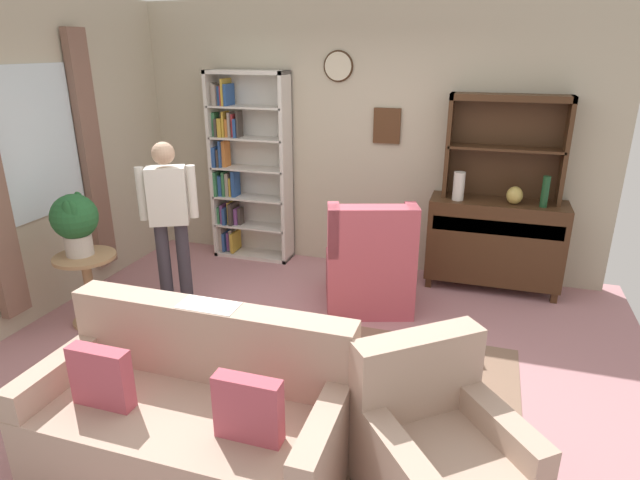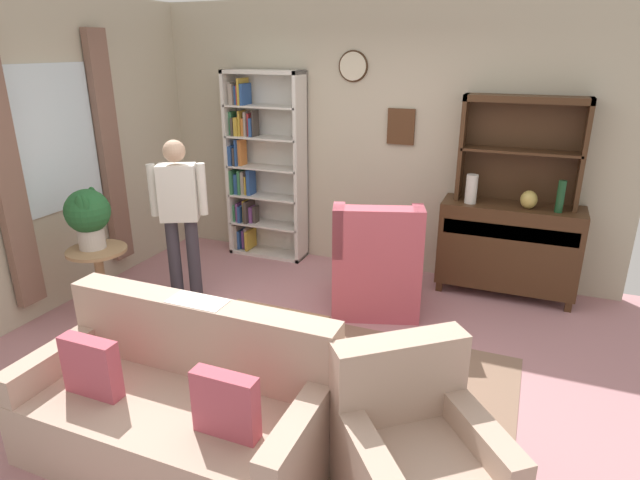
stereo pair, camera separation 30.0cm
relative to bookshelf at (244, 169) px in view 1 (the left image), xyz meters
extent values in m
cube|color=#B27A7F|center=(1.35, -1.94, -1.05)|extent=(5.40, 4.60, 0.02)
cube|color=#BCB299|center=(1.35, 0.19, 0.36)|extent=(5.00, 0.06, 2.80)
cylinder|color=beige|center=(1.05, 0.14, 1.10)|extent=(0.28, 0.03, 0.28)
torus|color=#382314|center=(1.05, 0.14, 1.10)|extent=(0.31, 0.02, 0.31)
cube|color=#4C2D19|center=(1.58, 0.14, 0.52)|extent=(0.28, 0.03, 0.36)
cube|color=#BCB299|center=(-1.18, -1.94, 0.36)|extent=(0.06, 4.20, 2.80)
cube|color=silver|center=(-1.14, -1.70, 0.51)|extent=(0.02, 0.90, 1.30)
cube|color=#7F5B4C|center=(-1.09, -1.12, 0.31)|extent=(0.08, 0.24, 2.30)
cube|color=#846651|center=(1.55, -2.24, -1.04)|extent=(2.90, 1.91, 0.01)
cube|color=silver|center=(-0.35, -0.01, 0.01)|extent=(0.04, 0.30, 2.10)
cube|color=silver|center=(0.51, -0.01, 0.01)|extent=(0.04, 0.30, 2.10)
cube|color=silver|center=(0.08, -0.01, 1.04)|extent=(0.90, 0.30, 0.04)
cube|color=silver|center=(0.08, -0.01, -1.02)|extent=(0.90, 0.30, 0.04)
cube|color=silver|center=(0.08, 0.13, 0.01)|extent=(0.90, 0.01, 2.10)
cube|color=silver|center=(0.08, -0.01, -0.66)|extent=(0.86, 0.30, 0.02)
cube|color=gray|center=(-0.30, -0.03, -0.85)|extent=(0.04, 0.18, 0.29)
cube|color=#284C8C|center=(-0.26, -0.03, -0.88)|extent=(0.03, 0.20, 0.22)
cube|color=#723F7F|center=(-0.22, -0.03, -0.88)|extent=(0.03, 0.12, 0.22)
cube|color=gray|center=(-0.19, -0.03, -0.86)|extent=(0.04, 0.11, 0.25)
cube|color=gold|center=(-0.15, -0.03, -0.87)|extent=(0.03, 0.24, 0.23)
cube|color=silver|center=(0.08, -0.01, -0.33)|extent=(0.86, 0.30, 0.02)
cube|color=#337247|center=(-0.31, -0.03, -0.55)|extent=(0.03, 0.17, 0.20)
cube|color=#723F7F|center=(-0.27, -0.03, -0.54)|extent=(0.03, 0.18, 0.22)
cube|color=#284C8C|center=(-0.23, -0.03, -0.56)|extent=(0.03, 0.23, 0.19)
cube|color=gold|center=(-0.19, -0.03, -0.52)|extent=(0.03, 0.13, 0.26)
cube|color=#3F3833|center=(-0.15, -0.03, -0.53)|extent=(0.04, 0.23, 0.25)
cube|color=#723F7F|center=(-0.10, -0.03, -0.56)|extent=(0.04, 0.14, 0.19)
cube|color=#3F3833|center=(-0.06, -0.03, -0.55)|extent=(0.03, 0.10, 0.20)
cube|color=silver|center=(0.08, -0.01, 0.01)|extent=(0.86, 0.30, 0.02)
cube|color=#337247|center=(-0.31, -0.03, -0.18)|extent=(0.03, 0.23, 0.28)
cube|color=#284C8C|center=(-0.27, -0.03, -0.20)|extent=(0.04, 0.18, 0.23)
cube|color=#337247|center=(-0.22, -0.03, -0.18)|extent=(0.03, 0.19, 0.28)
cube|color=gray|center=(-0.18, -0.03, -0.18)|extent=(0.04, 0.16, 0.27)
cube|color=gold|center=(-0.15, -0.03, -0.21)|extent=(0.02, 0.15, 0.21)
cube|color=#284C8C|center=(-0.10, -0.03, -0.17)|extent=(0.04, 0.16, 0.29)
cube|color=silver|center=(0.08, -0.01, 0.35)|extent=(0.86, 0.30, 0.02)
cube|color=#284C8C|center=(-0.31, -0.03, 0.13)|extent=(0.04, 0.24, 0.22)
cube|color=#3F3833|center=(-0.26, -0.03, 0.12)|extent=(0.03, 0.21, 0.20)
cube|color=#284C8C|center=(-0.23, -0.03, 0.17)|extent=(0.02, 0.21, 0.29)
cube|color=#CC7233|center=(-0.20, -0.03, 0.16)|extent=(0.04, 0.14, 0.29)
cube|color=silver|center=(0.08, -0.01, 0.68)|extent=(0.86, 0.30, 0.02)
cube|color=#337247|center=(-0.31, -0.03, 0.48)|extent=(0.04, 0.11, 0.26)
cube|color=#3F3833|center=(-0.27, -0.03, 0.46)|extent=(0.03, 0.19, 0.20)
cube|color=gold|center=(-0.22, -0.03, 0.46)|extent=(0.04, 0.20, 0.20)
cube|color=gold|center=(-0.18, -0.03, 0.49)|extent=(0.02, 0.16, 0.27)
cube|color=#CC7233|center=(-0.15, -0.03, 0.45)|extent=(0.03, 0.13, 0.19)
cube|color=gray|center=(-0.11, -0.03, 0.49)|extent=(0.03, 0.15, 0.27)
cube|color=#B22D33|center=(-0.08, -0.03, 0.48)|extent=(0.03, 0.10, 0.25)
cube|color=#284C8C|center=(-0.05, -0.03, 0.46)|extent=(0.03, 0.17, 0.20)
cube|color=#3F3833|center=(-0.02, -0.03, 0.50)|extent=(0.02, 0.14, 0.28)
cube|color=gray|center=(-0.31, -0.03, 0.81)|extent=(0.04, 0.10, 0.23)
cube|color=gray|center=(-0.26, -0.03, 0.80)|extent=(0.04, 0.20, 0.22)
cube|color=#284C8C|center=(-0.22, -0.03, 0.79)|extent=(0.03, 0.13, 0.20)
cube|color=#B22D33|center=(-0.18, -0.03, 0.80)|extent=(0.03, 0.16, 0.21)
cube|color=gold|center=(-0.15, -0.03, 0.83)|extent=(0.02, 0.23, 0.28)
cube|color=#284C8C|center=(-0.12, -0.03, 0.81)|extent=(0.03, 0.21, 0.23)
cube|color=#422816|center=(2.75, -0.08, -0.53)|extent=(1.30, 0.45, 0.82)
cube|color=#422816|center=(2.15, -0.26, -0.99)|extent=(0.06, 0.06, 0.10)
cube|color=#422816|center=(3.35, -0.26, -0.99)|extent=(0.06, 0.06, 0.10)
cube|color=#422816|center=(2.15, 0.09, -0.99)|extent=(0.06, 0.06, 0.10)
cube|color=#422816|center=(3.35, 0.09, -0.99)|extent=(0.06, 0.06, 0.10)
cube|color=#352012|center=(2.75, -0.30, -0.33)|extent=(1.20, 0.01, 0.14)
cube|color=#422816|center=(2.22, 0.00, 0.38)|extent=(0.04, 0.26, 1.00)
cube|color=#422816|center=(3.28, 0.00, 0.38)|extent=(0.04, 0.26, 1.00)
cube|color=#422816|center=(2.75, 0.00, 0.85)|extent=(1.10, 0.26, 0.06)
cube|color=#422816|center=(2.75, 0.00, 0.38)|extent=(1.06, 0.26, 0.02)
cube|color=#422816|center=(2.75, 0.12, 0.38)|extent=(1.10, 0.01, 1.00)
cylinder|color=beige|center=(2.36, -0.16, 0.02)|extent=(0.11, 0.11, 0.28)
ellipsoid|color=tan|center=(2.88, -0.15, -0.04)|extent=(0.15, 0.15, 0.17)
cylinder|color=#194223|center=(3.14, -0.17, 0.03)|extent=(0.07, 0.07, 0.29)
cube|color=tan|center=(1.12, -3.21, -0.83)|extent=(1.80, 0.86, 0.42)
cube|color=tan|center=(1.12, -2.88, -0.38)|extent=(1.80, 0.21, 0.48)
cube|color=tan|center=(0.29, -3.20, -0.74)|extent=(0.14, 0.85, 0.60)
cube|color=tan|center=(1.95, -3.21, -0.74)|extent=(0.14, 0.85, 0.60)
cube|color=#B74C5B|center=(0.67, -3.33, -0.44)|extent=(0.36, 0.10, 0.36)
cube|color=#B74C5B|center=(1.57, -3.33, -0.44)|extent=(0.36, 0.10, 0.36)
cube|color=white|center=(1.12, -2.88, -0.14)|extent=(0.36, 0.18, 0.00)
cube|color=tan|center=(2.54, -3.05, -0.84)|extent=(1.07, 1.08, 0.40)
cube|color=tan|center=(2.35, -2.82, -0.40)|extent=(0.70, 0.61, 0.48)
cube|color=tan|center=(2.30, -3.24, -0.77)|extent=(0.60, 0.69, 0.55)
cube|color=tan|center=(2.77, -2.86, -0.77)|extent=(0.60, 0.69, 0.55)
cube|color=#B74C5B|center=(1.62, -0.80, -0.83)|extent=(0.99, 1.00, 0.42)
cube|color=#B74C5B|center=(1.72, -1.09, -0.31)|extent=(0.80, 0.43, 0.63)
cube|color=#B74C5B|center=(2.03, -0.94, -0.21)|extent=(0.18, 0.30, 0.44)
cube|color=#B74C5B|center=(1.38, -1.15, -0.21)|extent=(0.18, 0.30, 0.44)
cylinder|color=#A87F56|center=(-0.62, -1.93, -0.41)|extent=(0.52, 0.52, 0.03)
cylinder|color=#A87F56|center=(-0.62, -1.93, -0.73)|extent=(0.08, 0.08, 0.61)
cylinder|color=#A87F56|center=(-0.62, -1.93, -1.03)|extent=(0.36, 0.36, 0.03)
cylinder|color=beige|center=(-0.67, -1.92, -0.30)|extent=(0.23, 0.23, 0.18)
sphere|color=#235B2D|center=(-0.67, -1.92, -0.05)|extent=(0.39, 0.39, 0.39)
ellipsoid|color=#235B2D|center=(-0.72, -1.79, -0.01)|extent=(0.11, 0.07, 0.27)
ellipsoid|color=#235B2D|center=(-0.61, -2.04, -0.01)|extent=(0.11, 0.07, 0.27)
ellipsoid|color=#235B2D|center=(-0.58, -2.03, -0.01)|extent=(0.11, 0.07, 0.27)
ellipsoid|color=#235B2D|center=(-0.71, -1.79, -0.01)|extent=(0.11, 0.07, 0.27)
cylinder|color=gray|center=(-0.25, -1.84, -0.99)|extent=(0.13, 0.13, 0.10)
sphere|color=#235B2D|center=(-0.25, -1.84, -0.85)|extent=(0.21, 0.21, 0.21)
ellipsoid|color=#235B2D|center=(-0.33, -1.85, -0.83)|extent=(0.06, 0.04, 0.15)
ellipsoid|color=#235B2D|center=(-0.31, -1.78, -0.83)|extent=(0.06, 0.04, 0.15)
cylinder|color=#38333D|center=(-0.18, -1.43, -0.63)|extent=(0.16, 0.16, 0.82)
cylinder|color=#38333D|center=(-0.02, -1.35, -0.63)|extent=(0.16, 0.16, 0.82)
cube|color=silver|center=(-0.10, -1.39, 0.04)|extent=(0.39, 0.33, 0.52)
sphere|color=tan|center=(-0.10, -1.39, 0.42)|extent=(0.27, 0.27, 0.20)
cylinder|color=silver|center=(-0.29, -1.49, 0.07)|extent=(0.11, 0.11, 0.48)
cylinder|color=silver|center=(0.10, -1.29, 0.07)|extent=(0.11, 0.11, 0.48)
cube|color=#422816|center=(1.21, -2.18, -0.64)|extent=(0.80, 0.50, 0.03)
cube|color=#422816|center=(0.84, -2.40, -0.85)|extent=(0.05, 0.05, 0.39)
cube|color=#422816|center=(1.58, -2.40, -0.85)|extent=(0.05, 0.05, 0.39)
cube|color=#422816|center=(0.84, -1.96, -0.85)|extent=(0.05, 0.05, 0.39)
cube|color=#422816|center=(1.58, -1.96, -0.85)|extent=(0.05, 0.05, 0.39)
cube|color=gold|center=(1.31, -2.27, -0.61)|extent=(0.19, 0.15, 0.03)
cube|color=#B22D33|center=(1.30, -2.27, -0.58)|extent=(0.14, 0.15, 0.02)
cube|color=#337247|center=(1.31, -2.28, -0.56)|extent=(0.20, 0.13, 0.02)
cube|color=#337247|center=(1.30, -2.27, -0.54)|extent=(0.19, 0.14, 0.03)
camera|label=1|loc=(2.59, -5.36, 1.30)|focal=29.83mm
camera|label=2|loc=(2.87, -5.26, 1.30)|focal=29.83mm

